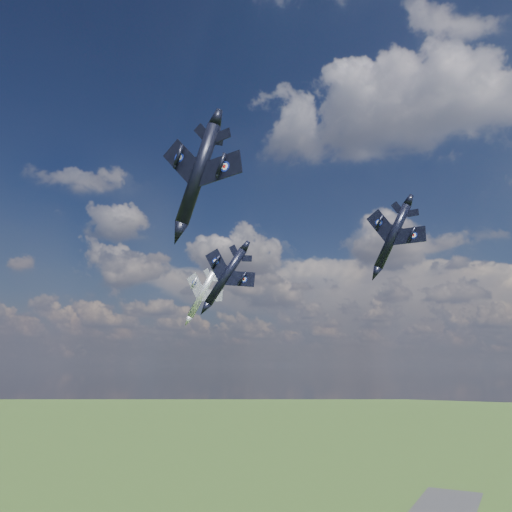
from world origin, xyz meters
The scene contains 4 objects.
jet_lead_navy centered at (-2.17, 13.92, 80.35)m, with size 10.62×14.80×3.06m, color black, non-canonical shape.
jet_right_navy centered at (13.99, -17.95, 84.45)m, with size 10.34×14.42×2.98m, color black, non-canonical shape.
jet_high_navy centered at (24.04, 22.84, 86.21)m, with size 11.01×15.35×3.18m, color black, non-canonical shape.
jet_left_silver centered at (-17.10, 28.85, 80.18)m, with size 10.41×14.52×3.00m, color #9B9DA5, non-canonical shape.
Camera 1 is at (41.25, -56.77, 65.62)m, focal length 35.00 mm.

